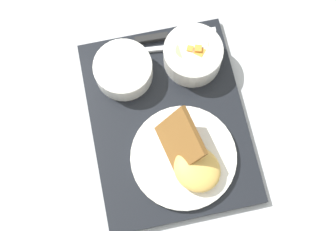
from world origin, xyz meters
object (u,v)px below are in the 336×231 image
Objects in this scene: plate_main at (187,159)px; bowl_soup at (123,69)px; knife at (160,37)px; bowl_salad at (193,55)px; spoon at (169,48)px.

bowl_soup is at bearing -148.89° from plate_main.
bowl_soup is 0.68× the size of knife.
bowl_salad is 0.09m from knife.
plate_main reaches higher than knife.
bowl_salad is 0.06m from spoon.
plate_main is at bearing -88.50° from knife.
bowl_salad is 0.21m from plate_main.
bowl_salad is 0.58× the size of plate_main.
knife reaches higher than spoon.
bowl_salad reaches higher than bowl_soup.
spoon is at bearing 118.64° from bowl_soup.
bowl_salad reaches higher than spoon.
bowl_salad is 1.01× the size of bowl_soup.
bowl_salad is at bearing -47.72° from knife.
knife is at bearing 120.18° from spoon.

